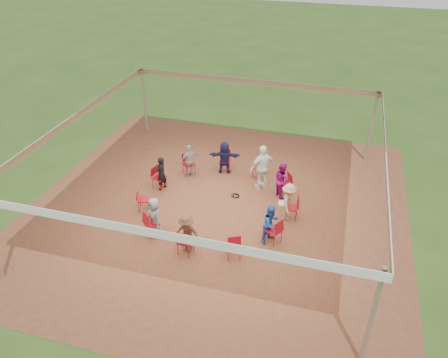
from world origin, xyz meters
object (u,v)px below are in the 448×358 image
(person_seated_0, at_px, (288,201))
(chair_4, at_px, (189,164))
(person_seated_1, at_px, (282,180))
(person_seated_4, at_px, (161,173))
(chair_2, at_px, (259,168))
(chair_3, at_px, (225,161))
(chair_5, at_px, (159,178))
(person_seated_3, at_px, (190,161))
(chair_9, at_px, (233,245))
(person_seated_5, at_px, (155,217))
(chair_1, at_px, (284,184))
(cable_coil, at_px, (236,196))
(person_seated_7, at_px, (271,223))
(person_seated_2, at_px, (225,157))
(chair_8, at_px, (185,242))
(laptop, at_px, (284,202))
(chair_7, at_px, (152,224))
(chair_10, at_px, (274,231))
(person_seated_6, at_px, (187,234))
(standing_person, at_px, (263,168))
(chair_6, at_px, (144,199))
(chair_0, at_px, (292,207))

(person_seated_0, bearing_deg, chair_4, 64.83)
(person_seated_1, distance_m, person_seated_4, 4.47)
(chair_2, bearing_deg, chair_3, 16.36)
(chair_2, relative_size, chair_5, 1.00)
(person_seated_3, relative_size, person_seated_4, 1.00)
(chair_2, relative_size, person_seated_3, 0.67)
(chair_9, bearing_deg, person_seated_5, 145.15)
(chair_1, xyz_separation_m, cable_coil, (-1.69, -0.61, -0.43))
(person_seated_7, bearing_deg, person_seated_1, 32.73)
(person_seated_5, xyz_separation_m, person_seated_7, (3.65, 0.68, 0.00))
(person_seated_0, height_order, person_seated_4, same)
(person_seated_2, bearing_deg, person_seated_5, 65.45)
(chair_4, distance_m, person_seated_3, 0.26)
(chair_2, distance_m, person_seated_3, 2.73)
(chair_4, xyz_separation_m, chair_9, (2.93, -4.18, 0.00))
(chair_8, xyz_separation_m, laptop, (2.56, 2.66, 0.18))
(person_seated_1, xyz_separation_m, person_seated_3, (-3.69, 0.38, 0.00))
(person_seated_3, distance_m, person_seated_5, 3.71)
(chair_2, distance_m, chair_8, 5.10)
(person_seated_1, distance_m, person_seated_2, 2.66)
(person_seated_2, xyz_separation_m, laptop, (2.74, -2.32, -0.04))
(person_seated_3, bearing_deg, chair_3, 168.28)
(person_seated_2, bearing_deg, laptop, 129.22)
(chair_7, distance_m, chair_10, 3.90)
(laptop, bearing_deg, person_seated_3, 64.56)
(person_seated_0, xyz_separation_m, cable_coil, (-2.04, 0.77, -0.66))
(chair_2, relative_size, chair_10, 1.00)
(chair_5, distance_m, laptop, 4.83)
(person_seated_6, bearing_deg, chair_9, 11.72)
(chair_10, distance_m, person_seated_6, 2.73)
(chair_5, bearing_deg, chair_7, 32.73)
(person_seated_2, height_order, person_seated_4, same)
(person_seated_1, bearing_deg, person_seated_7, 147.27)
(person_seated_3, distance_m, laptop, 4.32)
(chair_3, relative_size, person_seated_5, 0.67)
(standing_person, bearing_deg, chair_1, 125.80)
(person_seated_6, bearing_deg, chair_6, 149.40)
(chair_8, bearing_deg, chair_3, 98.18)
(person_seated_1, bearing_deg, person_seated_5, 98.18)
(chair_5, xyz_separation_m, person_seated_4, (0.12, -0.03, 0.23))
(cable_coil, bearing_deg, chair_5, -175.31)
(chair_4, height_order, person_seated_7, person_seated_7)
(chair_7, distance_m, person_seated_1, 4.99)
(chair_3, relative_size, person_seated_3, 0.67)
(chair_0, bearing_deg, cable_coil, 68.21)
(person_seated_5, xyz_separation_m, laptop, (3.83, 2.01, -0.04))
(chair_5, distance_m, person_seated_4, 0.26)
(chair_3, bearing_deg, person_seated_4, 34.85)
(chair_4, relative_size, person_seated_3, 0.67)
(chair_5, distance_m, person_seated_5, 2.73)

